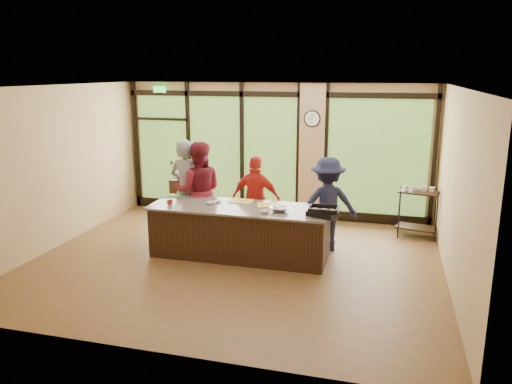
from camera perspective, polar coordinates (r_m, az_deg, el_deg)
The scene contains 25 objects.
floor at distance 8.81m, azimuth -2.39°, elevation -7.94°, with size 7.00×7.00×0.00m, color brown.
ceiling at distance 8.20m, azimuth -2.60°, elevation 11.94°, with size 7.00×7.00×0.00m, color white.
back_wall at distance 11.23m, azimuth 2.13°, elevation 4.72°, with size 7.00×7.00×0.00m, color tan.
left_wall at distance 9.99m, azimuth -22.03°, elevation 2.61°, with size 6.00×6.00×0.00m, color tan.
right_wall at distance 8.07m, azimuth 21.95°, elevation 0.17°, with size 6.00×6.00×0.00m, color tan.
window_wall at distance 11.17m, azimuth 2.90°, elevation 4.12°, with size 6.90×0.12×3.00m.
island_base at distance 8.93m, azimuth -1.84°, elevation -4.64°, with size 3.10×1.00×0.88m, color black.
countertop at distance 8.80m, azimuth -1.86°, elevation -1.79°, with size 3.20×1.10×0.04m, color gray.
wall_clock at distance 10.85m, azimuth 6.44°, elevation 8.33°, with size 0.36×0.04×0.36m.
cook_left at distance 9.94m, azimuth -7.94°, elevation 0.39°, with size 0.72×0.47×1.97m, color slate.
cook_midleft at distance 9.78m, azimuth -6.55°, elevation 0.12°, with size 0.94×0.73×1.94m, color maroon.
cook_midright at distance 9.58m, azimuth 0.02°, elevation -0.86°, with size 0.99×0.41×1.68m, color #B5231B.
cook_right at distance 9.23m, azimuth 8.16°, elevation -1.38°, with size 1.12×0.65×1.74m, color #1A1C39.
roasting_pan at distance 8.30m, azimuth 7.71°, elevation -2.43°, with size 0.47×0.37×0.08m, color black.
mixing_bowl at distance 8.50m, azimuth 2.69°, elevation -1.95°, with size 0.31×0.31×0.08m, color silver.
cutting_board_left at distance 9.65m, azimuth -9.72°, elevation -0.44°, with size 0.37×0.28×0.01m, color #3D9134.
cutting_board_center at distance 9.13m, azimuth -1.73°, elevation -1.04°, with size 0.42×0.32×0.01m, color gold.
cutting_board_right at distance 8.87m, azimuth 1.57°, elevation -1.49°, with size 0.44×0.33×0.01m, color gold.
prep_bowl_near at distance 8.96m, azimuth -5.12°, elevation -1.26°, with size 0.17×0.17×0.05m, color silver.
prep_bowl_mid at distance 8.38m, azimuth 1.06°, elevation -2.27°, with size 0.15×0.15×0.05m, color silver.
prep_bowl_far at distance 9.09m, azimuth -4.37°, elevation -1.09°, with size 0.12×0.12×0.03m, color silver.
red_ramekin at distance 9.02m, azimuth -9.81°, elevation -1.18°, with size 0.11×0.11×0.09m, color #A22610.
flower_stand at distance 11.83m, azimuth -8.53°, elevation -0.41°, with size 0.40×0.40×0.79m, color black.
flower_vase at distance 11.71m, azimuth -8.62°, elevation 2.11°, with size 0.26×0.26×0.27m, color #947951.
bar_cart at distance 10.40m, azimuth 17.99°, elevation -1.61°, with size 0.83×0.59×1.04m.
Camera 1 is at (2.48, -7.81, 3.25)m, focal length 35.00 mm.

